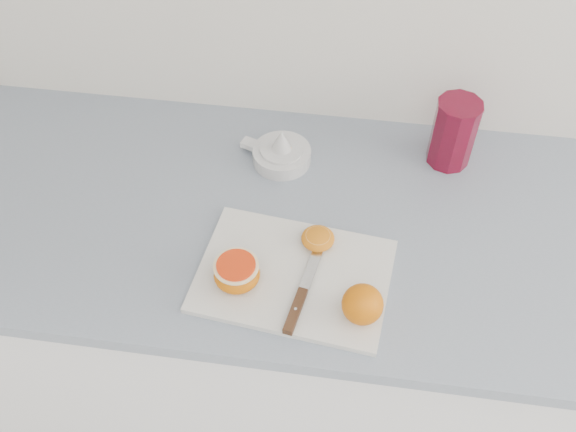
{
  "coord_description": "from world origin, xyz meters",
  "views": [
    {
      "loc": [
        -0.27,
        0.89,
        1.83
      ],
      "look_at": [
        -0.37,
        1.63,
        0.96
      ],
      "focal_mm": 40.0,
      "sensor_mm": 36.0,
      "label": 1
    }
  ],
  "objects": [
    {
      "name": "squeezed_shell",
      "position": [
        -0.32,
        1.63,
        0.92
      ],
      "size": [
        0.06,
        0.06,
        0.03
      ],
      "color": "orange",
      "rests_on": "cutting_board"
    },
    {
      "name": "whole_orange",
      "position": [
        -0.23,
        1.48,
        0.94
      ],
      "size": [
        0.07,
        0.07,
        0.07
      ],
      "color": "#DD6800",
      "rests_on": "cutting_board"
    },
    {
      "name": "citrus_juicer",
      "position": [
        -0.42,
        1.84,
        0.91
      ],
      "size": [
        0.15,
        0.12,
        0.08
      ],
      "color": "white",
      "rests_on": "counter"
    },
    {
      "name": "cutting_board",
      "position": [
        -0.35,
        1.55,
        0.9
      ],
      "size": [
        0.36,
        0.28,
        0.01
      ],
      "primitive_type": "cube",
      "rotation": [
        0.0,
        0.0,
        -0.11
      ],
      "color": "silver",
      "rests_on": "counter"
    },
    {
      "name": "red_tumbler",
      "position": [
        -0.07,
        1.9,
        0.96
      ],
      "size": [
        0.09,
        0.09,
        0.15
      ],
      "color": "maroon",
      "rests_on": "counter"
    },
    {
      "name": "paring_knife",
      "position": [
        -0.33,
        1.49,
        0.91
      ],
      "size": [
        0.05,
        0.21,
        0.01
      ],
      "color": "#452A14",
      "rests_on": "cutting_board"
    },
    {
      "name": "counter",
      "position": [
        -0.2,
        1.7,
        0.45
      ],
      "size": [
        2.59,
        0.64,
        0.89
      ],
      "color": "white",
      "rests_on": "ground"
    },
    {
      "name": "half_orange",
      "position": [
        -0.45,
        1.52,
        0.93
      ],
      "size": [
        0.08,
        0.08,
        0.05
      ],
      "color": "#DD6800",
      "rests_on": "cutting_board"
    }
  ]
}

